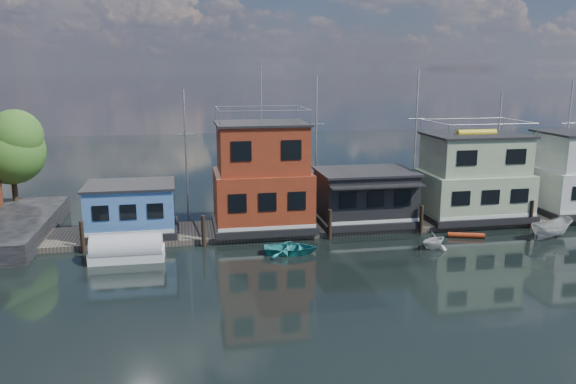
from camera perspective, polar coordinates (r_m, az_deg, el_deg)
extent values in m
plane|color=black|center=(33.96, 14.85, -8.82)|extent=(160.00, 160.00, 0.00)
cube|color=#595147|center=(44.46, 8.33, -3.20)|extent=(48.00, 5.00, 0.40)
cube|color=black|center=(42.27, -15.50, -3.72)|extent=(6.40, 4.90, 0.50)
cube|color=#4A7DC7|center=(41.83, -15.63, -1.41)|extent=(6.00, 4.50, 3.00)
cube|color=black|center=(41.50, -15.76, 0.71)|extent=(6.30, 4.80, 0.16)
cube|color=black|center=(42.44, -2.61, -3.20)|extent=(7.40, 5.90, 0.50)
cube|color=maroon|center=(41.92, -2.63, -0.41)|extent=(7.00, 5.50, 3.74)
cube|color=maroon|center=(41.27, -2.68, 4.47)|extent=(6.30, 4.95, 3.46)
cube|color=black|center=(41.06, -2.71, 6.97)|extent=(6.65, 5.23, 0.16)
cylinder|color=silver|center=(40.92, -2.74, 9.87)|extent=(0.08, 0.08, 4.00)
cube|color=black|center=(44.19, 7.74, -2.67)|extent=(7.40, 5.40, 0.50)
cube|color=black|center=(43.72, 7.81, -0.21)|extent=(7.00, 5.00, 3.40)
cube|color=black|center=(43.38, 7.88, 2.09)|extent=(7.30, 5.30, 0.16)
cube|color=black|center=(40.89, 9.07, 0.58)|extent=(7.00, 1.20, 0.12)
cube|color=black|center=(47.71, 18.08, -2.06)|extent=(8.40, 5.90, 0.50)
cube|color=#A2BA90|center=(47.31, 18.22, 0.07)|extent=(8.00, 5.50, 3.12)
cube|color=#A2BA90|center=(46.79, 18.47, 3.66)|extent=(7.20, 4.95, 2.88)
cube|color=black|center=(46.61, 18.60, 5.50)|extent=(7.60, 5.23, 0.16)
cylinder|color=yellow|center=(46.59, 18.61, 5.71)|extent=(3.20, 0.56, 0.56)
cylinder|color=#2D2116|center=(39.89, -20.17, -4.32)|extent=(0.28, 0.28, 2.20)
cylinder|color=#2D2116|center=(39.28, -8.58, -3.94)|extent=(0.28, 0.28, 2.20)
cylinder|color=#2D2116|center=(40.51, 4.26, -3.32)|extent=(0.28, 0.28, 2.20)
cylinder|color=#2D2116|center=(42.78, 13.38, -2.78)|extent=(0.28, 0.28, 2.20)
cylinder|color=#2D2116|center=(47.08, 23.48, -2.10)|extent=(0.28, 0.28, 2.20)
cylinder|color=silver|center=(47.00, -10.34, 3.87)|extent=(0.16, 0.16, 10.50)
cylinder|color=silver|center=(46.80, -10.42, 5.78)|extent=(1.40, 0.06, 0.06)
cylinder|color=silver|center=(48.20, 2.86, 4.86)|extent=(0.16, 0.16, 11.50)
cylinder|color=silver|center=(48.01, 2.89, 6.91)|extent=(1.40, 0.06, 0.06)
cylinder|color=silver|center=(50.98, 12.81, 5.27)|extent=(0.16, 0.16, 12.00)
cylinder|color=silver|center=(50.80, 12.90, 7.28)|extent=(1.40, 0.06, 0.06)
cylinder|color=silver|center=(54.73, 20.50, 4.20)|extent=(0.16, 0.16, 10.00)
cylinder|color=silver|center=(54.56, 20.62, 5.76)|extent=(1.40, 0.06, 0.06)
cylinder|color=silver|center=(58.56, 26.46, 4.67)|extent=(0.16, 0.16, 11.00)
cylinder|color=silver|center=(58.40, 26.61, 6.28)|extent=(1.40, 0.06, 0.06)
cylinder|color=#382619|center=(51.59, -25.92, -0.69)|extent=(0.44, 0.44, 2.97)
sphere|color=#386422|center=(50.91, -26.35, 3.74)|extent=(5.44, 5.44, 5.44)
imported|color=silver|center=(39.83, 14.57, -4.73)|extent=(2.89, 2.74, 1.20)
imported|color=silver|center=(45.01, 25.19, -3.39)|extent=(3.96, 2.22, 1.44)
imported|color=teal|center=(37.52, 0.28, -5.73)|extent=(4.00, 3.12, 0.76)
cube|color=white|center=(37.70, -16.01, -6.12)|extent=(4.69, 1.79, 0.78)
cylinder|color=silver|center=(37.57, -16.05, -5.47)|extent=(4.46, 1.90, 1.90)
cylinder|color=#A93012|center=(43.02, 17.64, -4.21)|extent=(2.62, 1.14, 0.38)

